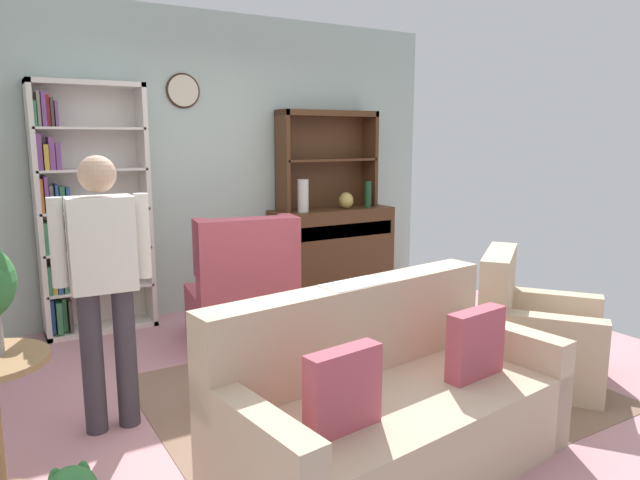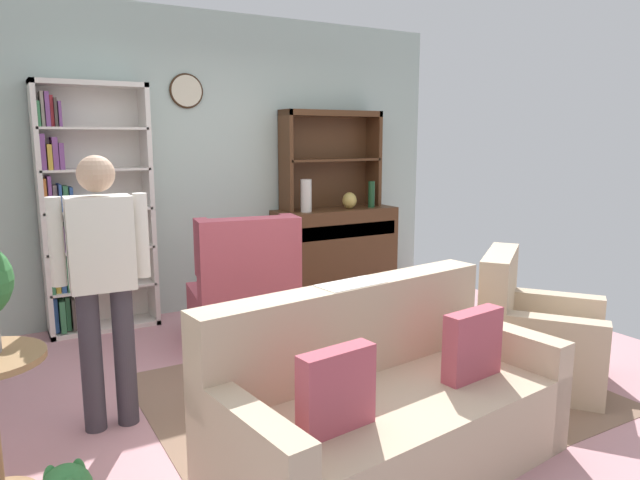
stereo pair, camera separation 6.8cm
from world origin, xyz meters
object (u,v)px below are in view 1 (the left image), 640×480
(sideboard, at_px, (332,247))
(couch_floral, at_px, (389,408))
(sideboard_hutch, at_px, (327,146))
(person_reading, at_px, (104,275))
(bottle_wine, at_px, (368,194))
(book_stack, at_px, (280,330))
(vase_tall, at_px, (303,196))
(coffee_table, at_px, (291,343))
(armchair_floral, at_px, (534,338))
(wingback_chair, at_px, (243,297))
(bookshelf, at_px, (83,212))
(vase_round, at_px, (346,200))

(sideboard, xyz_separation_m, couch_floral, (-1.48, -2.89, -0.20))
(sideboard_hutch, bearing_deg, person_reading, -144.17)
(bottle_wine, bearing_deg, book_stack, -137.27)
(sideboard_hutch, distance_m, vase_tall, 0.65)
(bottle_wine, bearing_deg, coffee_table, -136.07)
(bottle_wine, bearing_deg, couch_floral, -123.74)
(sideboard, relative_size, book_stack, 6.38)
(coffee_table, bearing_deg, book_stack, 175.66)
(bottle_wine, bearing_deg, armchair_floral, -98.12)
(sideboard_hutch, xyz_separation_m, couch_floral, (-1.48, -3.00, -1.25))
(sideboard, height_order, coffee_table, sideboard)
(vase_tall, xyz_separation_m, couch_floral, (-1.09, -2.81, -0.77))
(wingback_chair, relative_size, person_reading, 0.67)
(sideboard, height_order, person_reading, person_reading)
(sideboard_hutch, relative_size, person_reading, 0.71)
(bookshelf, height_order, bottle_wine, bookshelf)
(bottle_wine, xyz_separation_m, person_reading, (-2.99, -1.68, -0.15))
(sideboard, xyz_separation_m, sideboard_hutch, (0.00, 0.11, 1.05))
(bookshelf, relative_size, wingback_chair, 2.00)
(bookshelf, height_order, vase_tall, bookshelf)
(bookshelf, xyz_separation_m, sideboard_hutch, (2.41, 0.02, 0.52))
(sideboard_hutch, bearing_deg, bottle_wine, -26.96)
(person_reading, relative_size, book_stack, 7.66)
(wingback_chair, bearing_deg, coffee_table, -96.81)
(couch_floral, height_order, book_stack, couch_floral)
(sideboard, bearing_deg, wingback_chair, -148.14)
(sideboard_hutch, xyz_separation_m, book_stack, (-1.60, -2.03, -1.10))
(sideboard, height_order, wingback_chair, wingback_chair)
(sideboard_hutch, bearing_deg, book_stack, -128.13)
(armchair_floral, bearing_deg, person_reading, 163.56)
(sideboard, relative_size, coffee_table, 1.62)
(sideboard_hutch, distance_m, couch_floral, 3.57)
(sideboard, relative_size, armchair_floral, 1.21)
(sideboard_hutch, bearing_deg, armchair_floral, -89.16)
(bookshelf, distance_m, coffee_table, 2.30)
(bookshelf, xyz_separation_m, couch_floral, (0.92, -2.98, -0.72))
(sideboard_hutch, xyz_separation_m, vase_tall, (-0.39, -0.19, -0.48))
(coffee_table, xyz_separation_m, book_stack, (-0.08, 0.01, 0.10))
(sideboard_hutch, height_order, person_reading, sideboard_hutch)
(sideboard, distance_m, couch_floral, 3.26)
(bookshelf, height_order, book_stack, bookshelf)
(couch_floral, height_order, person_reading, person_reading)
(vase_tall, height_order, bottle_wine, vase_tall)
(vase_round, height_order, wingback_chair, vase_round)
(sideboard_hutch, relative_size, vase_round, 6.47)
(armchair_floral, relative_size, person_reading, 0.69)
(sideboard_hutch, bearing_deg, vase_tall, -154.11)
(sideboard, xyz_separation_m, bottle_wine, (0.39, -0.09, 0.55))
(couch_floral, bearing_deg, vase_tall, 68.76)
(vase_tall, height_order, coffee_table, vase_tall)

